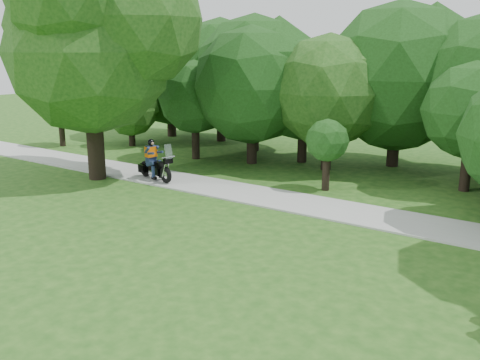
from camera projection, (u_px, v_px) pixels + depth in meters
The scene contains 5 objects.
ground at pixel (196, 315), 10.63m from camera, with size 100.00×100.00×0.00m, color #1F4C15.
walkway at pixel (356, 213), 16.99m from camera, with size 60.00×2.20×0.06m, color #A3A39D.
tree_line at pixel (466, 88), 20.64m from camera, with size 40.01×11.82×7.70m.
big_tree_west at pixel (95, 31), 20.54m from camera, with size 8.64×6.56×9.96m.
touring_motorcycle at pixel (153, 165), 21.13m from camera, with size 2.09×0.95×1.60m.
Camera 1 is at (6.25, -7.43, 5.18)m, focal length 40.00 mm.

